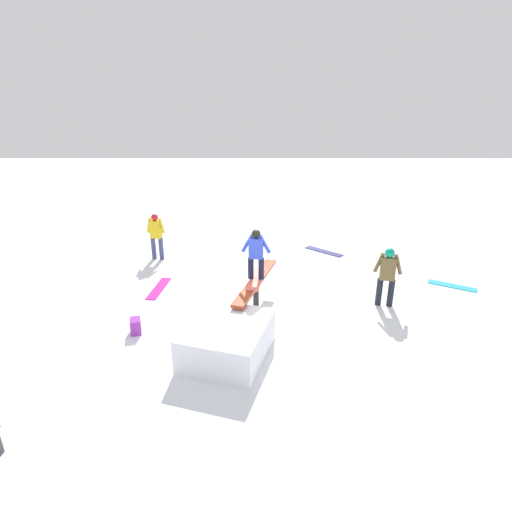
{
  "coord_description": "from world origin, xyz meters",
  "views": [
    {
      "loc": [
        -8.66,
        -0.01,
        4.7
      ],
      "look_at": [
        0.0,
        0.0,
        1.43
      ],
      "focal_mm": 28.0,
      "sensor_mm": 36.0,
      "label": 1
    }
  ],
  "objects_px": {
    "bystander_yellow": "(156,234)",
    "loose_snowboard_navy": "(324,251)",
    "rail_feature": "(256,284)",
    "main_rider_on_rail": "(256,256)",
    "loose_snowboard_magenta": "(159,288)",
    "backpack_on_snow": "(136,326)",
    "bystander_brown": "(387,274)",
    "loose_snowboard_cyan": "(452,286)"
  },
  "relations": [
    {
      "from": "rail_feature",
      "to": "main_rider_on_rail",
      "type": "height_order",
      "value": "main_rider_on_rail"
    },
    {
      "from": "loose_snowboard_cyan",
      "to": "backpack_on_snow",
      "type": "xyz_separation_m",
      "value": [
        -2.44,
        8.09,
        0.16
      ]
    },
    {
      "from": "loose_snowboard_magenta",
      "to": "loose_snowboard_navy",
      "type": "bearing_deg",
      "value": 126.37
    },
    {
      "from": "loose_snowboard_navy",
      "to": "rail_feature",
      "type": "bearing_deg",
      "value": -76.63
    },
    {
      "from": "rail_feature",
      "to": "loose_snowboard_magenta",
      "type": "height_order",
      "value": "rail_feature"
    },
    {
      "from": "bystander_yellow",
      "to": "loose_snowboard_navy",
      "type": "xyz_separation_m",
      "value": [
        0.7,
        -5.53,
        -0.84
      ]
    },
    {
      "from": "bystander_yellow",
      "to": "bystander_brown",
      "type": "bearing_deg",
      "value": -15.43
    },
    {
      "from": "rail_feature",
      "to": "loose_snowboard_navy",
      "type": "distance_m",
      "value": 4.85
    },
    {
      "from": "main_rider_on_rail",
      "to": "loose_snowboard_navy",
      "type": "relative_size",
      "value": 0.96
    },
    {
      "from": "main_rider_on_rail",
      "to": "backpack_on_snow",
      "type": "bearing_deg",
      "value": 119.02
    },
    {
      "from": "bystander_brown",
      "to": "loose_snowboard_navy",
      "type": "height_order",
      "value": "bystander_brown"
    },
    {
      "from": "loose_snowboard_navy",
      "to": "bystander_yellow",
      "type": "bearing_deg",
      "value": -130.49
    },
    {
      "from": "main_rider_on_rail",
      "to": "bystander_yellow",
      "type": "bearing_deg",
      "value": 50.13
    },
    {
      "from": "loose_snowboard_magenta",
      "to": "loose_snowboard_navy",
      "type": "relative_size",
      "value": 0.99
    },
    {
      "from": "bystander_brown",
      "to": "backpack_on_snow",
      "type": "bearing_deg",
      "value": -152.77
    },
    {
      "from": "rail_feature",
      "to": "loose_snowboard_navy",
      "type": "xyz_separation_m",
      "value": [
        4.2,
        -2.33,
        -0.7
      ]
    },
    {
      "from": "bystander_brown",
      "to": "loose_snowboard_cyan",
      "type": "height_order",
      "value": "bystander_brown"
    },
    {
      "from": "loose_snowboard_magenta",
      "to": "backpack_on_snow",
      "type": "distance_m",
      "value": 2.27
    },
    {
      "from": "bystander_brown",
      "to": "loose_snowboard_magenta",
      "type": "height_order",
      "value": "bystander_brown"
    },
    {
      "from": "bystander_brown",
      "to": "backpack_on_snow",
      "type": "xyz_separation_m",
      "value": [
        -1.32,
        5.85,
        -0.68
      ]
    },
    {
      "from": "bystander_yellow",
      "to": "backpack_on_snow",
      "type": "height_order",
      "value": "bystander_yellow"
    },
    {
      "from": "bystander_yellow",
      "to": "loose_snowboard_navy",
      "type": "bearing_deg",
      "value": 18.39
    },
    {
      "from": "bystander_yellow",
      "to": "loose_snowboard_magenta",
      "type": "bearing_deg",
      "value": -65.36
    },
    {
      "from": "backpack_on_snow",
      "to": "rail_feature",
      "type": "bearing_deg",
      "value": -84.39
    },
    {
      "from": "loose_snowboard_navy",
      "to": "loose_snowboard_cyan",
      "type": "bearing_deg",
      "value": 0.56
    },
    {
      "from": "bystander_yellow",
      "to": "main_rider_on_rail",
      "type": "bearing_deg",
      "value": -36.39
    },
    {
      "from": "bystander_yellow",
      "to": "loose_snowboard_cyan",
      "type": "height_order",
      "value": "bystander_yellow"
    },
    {
      "from": "rail_feature",
      "to": "loose_snowboard_magenta",
      "type": "relative_size",
      "value": 1.96
    },
    {
      "from": "loose_snowboard_cyan",
      "to": "rail_feature",
      "type": "bearing_deg",
      "value": 45.12
    },
    {
      "from": "bystander_brown",
      "to": "loose_snowboard_cyan",
      "type": "distance_m",
      "value": 2.64
    },
    {
      "from": "rail_feature",
      "to": "bystander_yellow",
      "type": "xyz_separation_m",
      "value": [
        3.51,
        3.2,
        0.14
      ]
    },
    {
      "from": "loose_snowboard_cyan",
      "to": "backpack_on_snow",
      "type": "relative_size",
      "value": 3.65
    },
    {
      "from": "backpack_on_snow",
      "to": "bystander_brown",
      "type": "bearing_deg",
      "value": -92.95
    },
    {
      "from": "loose_snowboard_magenta",
      "to": "backpack_on_snow",
      "type": "xyz_separation_m",
      "value": [
        -2.27,
        -0.02,
        0.16
      ]
    },
    {
      "from": "bystander_brown",
      "to": "loose_snowboard_magenta",
      "type": "relative_size",
      "value": 1.09
    },
    {
      "from": "rail_feature",
      "to": "backpack_on_snow",
      "type": "bearing_deg",
      "value": 128.14
    },
    {
      "from": "loose_snowboard_cyan",
      "to": "loose_snowboard_navy",
      "type": "relative_size",
      "value": 0.89
    },
    {
      "from": "main_rider_on_rail",
      "to": "loose_snowboard_magenta",
      "type": "distance_m",
      "value": 3.26
    },
    {
      "from": "bystander_brown",
      "to": "loose_snowboard_navy",
      "type": "relative_size",
      "value": 1.08
    },
    {
      "from": "rail_feature",
      "to": "main_rider_on_rail",
      "type": "distance_m",
      "value": 0.72
    },
    {
      "from": "main_rider_on_rail",
      "to": "backpack_on_snow",
      "type": "distance_m",
      "value": 3.1
    },
    {
      "from": "main_rider_on_rail",
      "to": "backpack_on_snow",
      "type": "relative_size",
      "value": 3.94
    }
  ]
}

